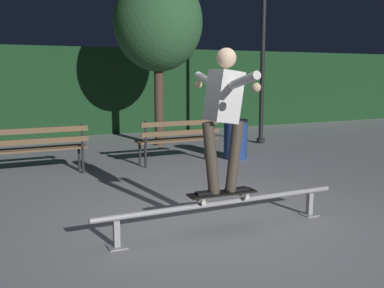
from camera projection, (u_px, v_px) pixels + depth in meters
ground_plane at (214, 224)px, 5.08m from camera, size 90.00×90.00×0.00m
hedge_backdrop at (73, 91)px, 12.68m from camera, size 24.00×1.20×2.46m
grind_rail at (223, 206)px, 4.86m from camera, size 2.95×0.18×0.34m
skateboard at (222, 194)px, 4.83m from camera, size 0.79×0.23×0.09m
skateboarder at (224, 108)px, 4.68m from camera, size 0.62×1.41×1.56m
park_bench_leftmost at (39, 145)px, 7.36m from camera, size 1.60×0.43×0.88m
park_bench_left_center at (179, 136)px, 8.43m from camera, size 1.60×0.43×0.88m
tree_behind_benches at (158, 23)px, 10.31m from camera, size 2.10×2.10×4.07m
lamp_post_right at (263, 42)px, 10.70m from camera, size 0.32×0.32×3.90m
trash_can at (236, 139)px, 8.99m from camera, size 0.52×0.52×0.80m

